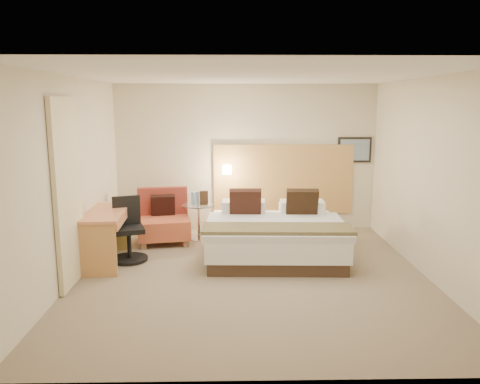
{
  "coord_description": "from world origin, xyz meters",
  "views": [
    {
      "loc": [
        -0.28,
        -6.14,
        2.34
      ],
      "look_at": [
        -0.14,
        0.65,
        1.05
      ],
      "focal_mm": 35.0,
      "sensor_mm": 36.0,
      "label": 1
    }
  ],
  "objects_px": {
    "bed": "(274,234)",
    "lounge_chair": "(164,221)",
    "side_table": "(199,220)",
    "desk_chair": "(128,235)",
    "desk": "(107,222)"
  },
  "relations": [
    {
      "from": "bed",
      "to": "side_table",
      "type": "distance_m",
      "value": 1.53
    },
    {
      "from": "bed",
      "to": "lounge_chair",
      "type": "xyz_separation_m",
      "value": [
        -1.83,
        0.76,
        0.03
      ]
    },
    {
      "from": "lounge_chair",
      "to": "desk_chair",
      "type": "bearing_deg",
      "value": -112.39
    },
    {
      "from": "bed",
      "to": "lounge_chair",
      "type": "bearing_deg",
      "value": 157.46
    },
    {
      "from": "lounge_chair",
      "to": "side_table",
      "type": "bearing_deg",
      "value": 12.89
    },
    {
      "from": "bed",
      "to": "lounge_chair",
      "type": "height_order",
      "value": "bed"
    },
    {
      "from": "lounge_chair",
      "to": "desk_chair",
      "type": "relative_size",
      "value": 1.03
    },
    {
      "from": "side_table",
      "to": "desk",
      "type": "relative_size",
      "value": 0.48
    },
    {
      "from": "lounge_chair",
      "to": "side_table",
      "type": "relative_size",
      "value": 1.58
    },
    {
      "from": "bed",
      "to": "side_table",
      "type": "bearing_deg",
      "value": 144.11
    },
    {
      "from": "side_table",
      "to": "desk_chair",
      "type": "bearing_deg",
      "value": -132.1
    },
    {
      "from": "side_table",
      "to": "bed",
      "type": "bearing_deg",
      "value": -35.89
    },
    {
      "from": "lounge_chair",
      "to": "desk_chair",
      "type": "height_order",
      "value": "desk_chair"
    },
    {
      "from": "bed",
      "to": "desk",
      "type": "xyz_separation_m",
      "value": [
        -2.51,
        -0.33,
        0.29
      ]
    },
    {
      "from": "desk",
      "to": "desk_chair",
      "type": "xyz_separation_m",
      "value": [
        0.28,
        0.13,
        -0.23
      ]
    }
  ]
}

